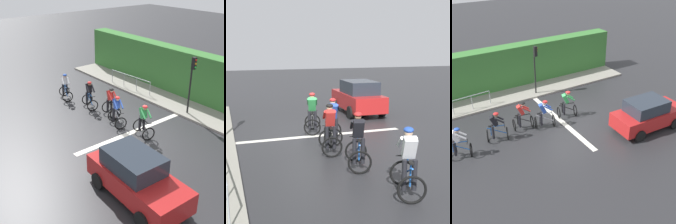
# 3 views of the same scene
# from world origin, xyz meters

# --- Properties ---
(ground_plane) EXTENTS (80.00, 80.00, 0.00)m
(ground_plane) POSITION_xyz_m (0.00, 0.00, 0.00)
(ground_plane) COLOR #28282B
(sidewalk_kerb) EXTENTS (2.80, 18.34, 0.12)m
(sidewalk_kerb) POSITION_xyz_m (4.67, 2.00, 0.06)
(sidewalk_kerb) COLOR gray
(sidewalk_kerb) RESTS_ON ground
(stone_wall_low) EXTENTS (0.44, 18.34, 0.42)m
(stone_wall_low) POSITION_xyz_m (5.57, 2.00, 0.21)
(stone_wall_low) COLOR gray
(stone_wall_low) RESTS_ON ground
(hedge_wall) EXTENTS (1.10, 18.34, 2.95)m
(hedge_wall) POSITION_xyz_m (5.87, 2.00, 1.47)
(hedge_wall) COLOR #387533
(hedge_wall) RESTS_ON ground
(road_marking_stop_line) EXTENTS (7.00, 0.30, 0.01)m
(road_marking_stop_line) POSITION_xyz_m (0.00, 0.36, 0.00)
(road_marking_stop_line) COLOR silver
(road_marking_stop_line) RESTS_ON ground
(cyclist_lead) EXTENTS (0.99, 1.24, 1.66)m
(cyclist_lead) POSITION_xyz_m (-0.43, 6.28, 0.80)
(cyclist_lead) COLOR black
(cyclist_lead) RESTS_ON ground
(cyclist_second) EXTENTS (0.96, 1.23, 1.66)m
(cyclist_second) POSITION_xyz_m (-0.02, 4.22, 0.80)
(cyclist_second) COLOR black
(cyclist_second) RESTS_ON ground
(cyclist_mid) EXTENTS (0.87, 1.19, 1.66)m
(cyclist_mid) POSITION_xyz_m (0.30, 2.60, 0.80)
(cyclist_mid) COLOR black
(cyclist_mid) RESTS_ON ground
(cyclist_fourth) EXTENTS (0.97, 1.23, 1.66)m
(cyclist_fourth) POSITION_xyz_m (-0.17, 1.49, 0.80)
(cyclist_fourth) COLOR black
(cyclist_fourth) RESTS_ON ground
(cyclist_trailing) EXTENTS (0.95, 1.22, 1.66)m
(cyclist_trailing) POSITION_xyz_m (0.16, -0.18, 0.80)
(cyclist_trailing) COLOR black
(cyclist_trailing) RESTS_ON ground
(car_red) EXTENTS (2.01, 4.16, 1.76)m
(car_red) POSITION_xyz_m (-3.21, -3.35, 0.87)
(car_red) COLOR #B21E1E
(car_red) RESTS_ON ground
(traffic_light_near_crossing) EXTENTS (0.21, 0.31, 3.34)m
(traffic_light_near_crossing) POSITION_xyz_m (3.76, -0.05, 2.22)
(traffic_light_near_crossing) COLOR black
(traffic_light_near_crossing) RESTS_ON ground
(pedestrian_railing_kerbside) EXTENTS (0.33, 3.55, 1.03)m
(pedestrian_railing_kerbside) POSITION_xyz_m (3.77, 4.92, 0.79)
(pedestrian_railing_kerbside) COLOR #999EA3
(pedestrian_railing_kerbside) RESTS_ON ground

